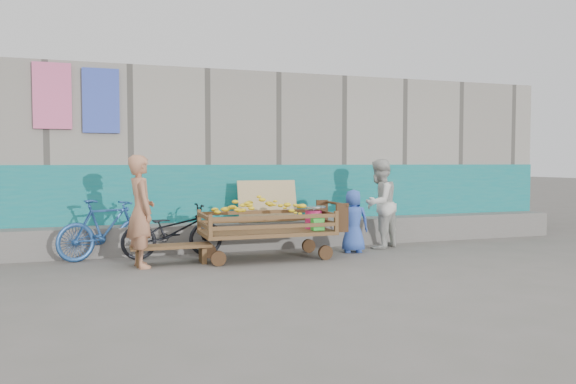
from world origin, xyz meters
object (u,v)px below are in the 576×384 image
object	(u,v)px
banana_cart	(264,218)
bicycle_blue	(106,229)
child	(353,221)
bicycle_dark	(173,231)
woman	(379,204)
vendor_man	(141,211)
bench	(171,250)

from	to	relation	value
banana_cart	bicycle_blue	distance (m)	2.37
banana_cart	child	xyz separation A→B (m)	(1.52, 0.15, -0.10)
bicycle_blue	bicycle_dark	bearing A→B (deg)	-125.18
child	bicycle_dark	world-z (taller)	child
woman	bicycle_blue	size ratio (longest dim) A/B	1.00
bicycle_dark	bicycle_blue	size ratio (longest dim) A/B	1.03
woman	child	bearing A→B (deg)	-7.95
banana_cart	vendor_man	xyz separation A→B (m)	(-1.78, -0.09, 0.16)
bench	bicycle_blue	world-z (taller)	bicycle_blue
banana_cart	bench	xyz separation A→B (m)	(-1.37, -0.01, -0.40)
vendor_man	child	xyz separation A→B (m)	(3.31, 0.24, -0.27)
bicycle_dark	woman	bearing A→B (deg)	-96.40
bicycle_dark	child	bearing A→B (deg)	-102.61
bicycle_blue	bench	bearing A→B (deg)	-155.26
bicycle_dark	banana_cart	bearing A→B (deg)	-117.89
bicycle_dark	bicycle_blue	world-z (taller)	bicycle_blue
child	bicycle_blue	xyz separation A→B (m)	(-3.75, 0.62, -0.06)
woman	banana_cart	bearing A→B (deg)	-21.32
child	vendor_man	bearing A→B (deg)	18.33
banana_cart	bicycle_dark	distance (m)	1.41
bench	child	distance (m)	2.91
banana_cart	bicycle_dark	world-z (taller)	banana_cart
child	bicycle_blue	distance (m)	3.81
woman	vendor_man	bearing A→B (deg)	-25.12
bench	vendor_man	size ratio (longest dim) A/B	0.72
bicycle_dark	bench	bearing A→B (deg)	166.33
woman	child	size ratio (longest dim) A/B	1.49
bicycle_dark	bicycle_blue	distance (m)	0.98
banana_cart	bench	bearing A→B (deg)	-179.57
vendor_man	bicycle_dark	size ratio (longest dim) A/B	1.01
vendor_man	bicycle_blue	size ratio (longest dim) A/B	1.03
bench	child	size ratio (longest dim) A/B	1.11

